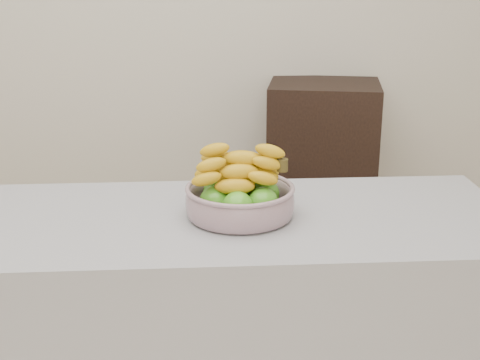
{
  "coord_description": "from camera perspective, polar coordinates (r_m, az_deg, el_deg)",
  "views": [
    {
      "loc": [
        0.18,
        -1.43,
        1.55
      ],
      "look_at": [
        0.28,
        0.2,
        1.0
      ],
      "focal_mm": 50.0,
      "sensor_mm": 36.0,
      "label": 1
    }
  ],
  "objects": [
    {
      "name": "cabinet",
      "position": [
        3.44,
        6.95,
        0.32
      ],
      "size": [
        0.61,
        0.52,
        0.96
      ],
      "primitive_type": "cube",
      "rotation": [
        0.0,
        0.0,
        -0.19
      ],
      "color": "black",
      "rests_on": "ground"
    },
    {
      "name": "fruit_bowl",
      "position": [
        1.74,
        -0.01,
        -1.39
      ],
      "size": [
        0.29,
        0.29,
        0.18
      ],
      "rotation": [
        0.0,
        0.0,
        -0.15
      ],
      "color": "#A5B0C6",
      "rests_on": "counter"
    }
  ]
}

